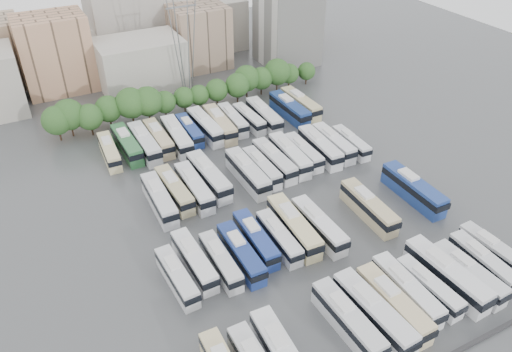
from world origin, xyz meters
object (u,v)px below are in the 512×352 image
bus_r1_s13 (413,189)px  bus_r3_s10 (264,115)px  bus_r2_s8 (274,160)px  bus_r1_s5 (279,237)px  bus_r3_s5 (190,130)px  bus_r1_s0 (177,277)px  bus_r0_s7 (393,304)px  bus_r2_s11 (320,147)px  bus_r0_s11 (469,273)px  bus_r0_s10 (447,274)px  bus_r2_s2 (174,190)px  bus_r2_s12 (333,143)px  bus_r3_s8 (233,120)px  bus_r1_s6 (294,226)px  bus_r3_s13 (301,104)px  bus_r0_s6 (374,312)px  bus_r2_s4 (209,176)px  bus_r2_s3 (194,187)px  bus_r2_s9 (290,155)px  bus_r2_s13 (351,142)px  bus_r3_s1 (127,144)px  bus_r3_s2 (145,143)px  bus_r3_s9 (249,118)px  bus_r0_s5 (348,320)px  bus_r3_s6 (206,126)px  bus_r0_s12 (483,262)px  bus_r1_s4 (256,239)px  bus_r1_s7 (319,225)px  bus_r3_s4 (177,136)px  bus_r3_s0 (109,151)px  electricity_pylon (182,18)px  bus_r2_s1 (159,199)px  bus_r1_s10 (369,207)px  bus_r0_s8 (407,290)px  bus_r3_s12 (290,109)px  bus_r0_s13 (493,251)px  bus_r1_s2 (221,261)px  bus_r0_s9 (429,287)px  apartment_tower (288,14)px  bus_r3_s3 (159,138)px

bus_r1_s13 → bus_r3_s10: 37.03m
bus_r2_s8 → bus_r1_s5: bearing=-117.9°
bus_r3_s5 → bus_r1_s0: bearing=-112.3°
bus_r0_s7 → bus_r2_s11: bus_r2_s11 is taller
bus_r0_s11 → bus_r1_s13: (6.69, 18.57, 0.29)m
bus_r0_s10 → bus_r2_s2: bearing=123.0°
bus_r0_s11 → bus_r1_s0: size_ratio=1.07×
bus_r2_s12 → bus_r3_s8: size_ratio=1.06×
bus_r1_s6 → bus_r3_s13: (23.30, 35.85, -0.04)m
bus_r0_s6 → bus_r2_s4: bearing=97.1°
bus_r2_s3 → bus_r2_s9: (19.87, 1.38, 0.04)m
bus_r2_s2 → bus_r2_s13: bearing=-3.2°
bus_r0_s11 → bus_r3_s1: size_ratio=0.91×
bus_r3_s2 → bus_r3_s9: (23.11, 0.29, -0.34)m
bus_r0_s5 → bus_r3_s2: bearing=99.0°
bus_r2_s4 → bus_r3_s6: 18.52m
bus_r0_s12 → bus_r2_s13: 36.14m
bus_r1_s4 → bus_r1_s7: bearing=-8.4°
bus_r2_s4 → bus_r3_s4: bearing=88.5°
bus_r0_s12 → bus_r2_s11: (-3.28, 36.91, 0.26)m
bus_r1_s0 → bus_r3_s0: (-0.25, 37.11, 0.10)m
bus_r0_s5 → electricity_pylon: bearing=83.2°
bus_r2_s1 → bus_r3_s8: bus_r2_s1 is taller
bus_r1_s10 → bus_r3_s1: bus_r3_s1 is taller
bus_r1_s5 → bus_r2_s3: size_ratio=0.88×
bus_r3_s8 → bus_r2_s11: bearing=-59.2°
bus_r0_s8 → bus_r3_s9: 53.54m
bus_r0_s12 → bus_r1_s5: bearing=143.9°
bus_r0_s7 → bus_r1_s0: bearing=142.2°
bus_r3_s12 → bus_r2_s12: bearing=-90.0°
bus_r2_s1 → bus_r2_s13: bearing=2.2°
bus_r0_s8 → bus_r1_s0: (-26.30, 16.60, -0.20)m
bus_r0_s13 → bus_r1_s6: bus_r1_s6 is taller
bus_r1_s4 → bus_r3_s12: 43.29m
bus_r3_s8 → bus_r1_s2: bearing=-115.5°
bus_r0_s13 → bus_r3_s4: bus_r3_s4 is taller
bus_r3_s10 → bus_r3_s12: (6.43, 0.06, 0.06)m
bus_r0_s12 → bus_r1_s5: 29.29m
bus_r3_s12 → bus_r0_s9: bearing=-101.4°
bus_r1_s13 → bus_r3_s6: 43.50m
apartment_tower → bus_r2_s3: apartment_tower is taller
bus_r0_s9 → bus_r2_s3: bus_r2_s3 is taller
bus_r3_s12 → bus_r0_s11: bearing=-94.5°
bus_r1_s0 → bus_r1_s6: 19.64m
apartment_tower → bus_r2_s1: 71.08m
bus_r3_s5 → bus_r0_s7: bearing=-82.0°
bus_r1_s2 → bus_r2_s12: (33.09, 19.75, 0.20)m
bus_r1_s4 → bus_r3_s3: bearing=97.3°
bus_r2_s9 → bus_r3_s13: bus_r3_s13 is taller
bus_r2_s9 → bus_r2_s8: bearing=-172.7°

